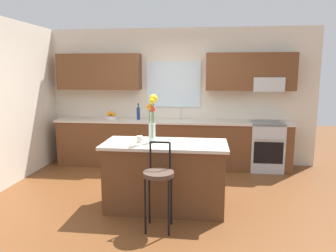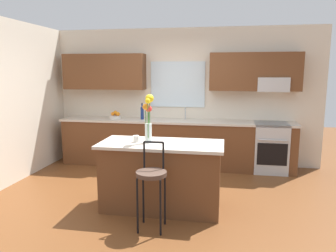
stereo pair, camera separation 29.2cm
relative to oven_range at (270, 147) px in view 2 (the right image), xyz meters
The scene contains 12 objects.
ground_plane 2.50m from the oven_range, 137.03° to the right, with size 14.00×14.00×0.00m, color brown.
wall_left 4.66m from the oven_range, 162.49° to the right, with size 0.12×4.60×2.70m, color beige.
back_wall_assembly 2.07m from the oven_range, 169.99° to the left, with size 5.60×0.50×2.70m.
counter_run 1.80m from the oven_range, behind, with size 4.56×0.64×0.92m.
sink_faucet 1.74m from the oven_range, behind, with size 0.02×0.13×0.23m.
oven_range is the anchor object (origin of this frame).
kitchen_island 2.59m from the oven_range, 130.17° to the right, with size 1.65×0.75×0.92m.
bar_stool_near 3.07m from the oven_range, 123.08° to the right, with size 0.36×0.36×1.04m.
flower_vase 2.85m from the oven_range, 132.48° to the right, with size 0.15×0.15×0.64m.
mug_ceramic 2.88m from the oven_range, 135.16° to the right, with size 0.08×0.08×0.09m, color silver.
fruit_bowl_oranges 3.06m from the oven_range, behind, with size 0.24×0.24×0.16m.
bottle_olive_oil 2.53m from the oven_range, behind, with size 0.06×0.06×0.32m.
Camera 2 is at (0.94, -4.37, 1.86)m, focal length 34.12 mm.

